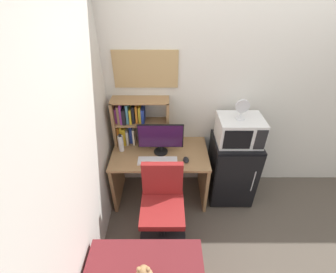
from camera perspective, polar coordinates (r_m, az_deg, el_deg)
The scene contains 13 objects.
wall_back at distance 3.04m, azimuth 25.26°, elevation 9.15°, with size 6.40×0.04×2.60m, color silver.
wall_left at distance 1.62m, azimuth -28.09°, elevation -15.45°, with size 0.04×4.40×2.60m, color silver.
desk at distance 2.91m, azimuth -1.99°, elevation -7.41°, with size 1.13×0.65×0.72m.
hutch_bookshelf at distance 2.80m, azimuth -8.48°, elevation 3.90°, with size 0.66×0.23×0.58m.
monitor at distance 2.65m, azimuth -1.92°, elevation -0.23°, with size 0.52×0.16×0.38m.
keyboard at distance 2.63m, azimuth -2.65°, elevation -6.00°, with size 0.44×0.14×0.02m, color silver.
computer_mouse at distance 2.64m, azimuth 4.36°, elevation -5.70°, with size 0.06×0.11×0.03m, color black.
water_bottle at distance 2.79m, azimuth -11.53°, elevation -1.64°, with size 0.06×0.06×0.23m.
mini_fridge at distance 3.08m, azimuth 15.21°, elevation -7.67°, with size 0.53×0.53×0.86m.
microwave at distance 2.74m, azimuth 16.99°, elevation 1.51°, with size 0.49×0.39×0.30m.
desk_fan at distance 2.60m, azimuth 17.55°, elevation 6.58°, with size 0.15×0.11×0.23m.
desk_chair at distance 2.58m, azimuth -1.41°, elevation -17.41°, with size 0.51×0.51×0.92m.
wall_corkboard at distance 2.63m, azimuth -5.59°, elevation 16.02°, with size 0.70×0.02×0.41m, color tan.
Camera 1 is at (-0.89, -2.50, 2.43)m, focal length 24.91 mm.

